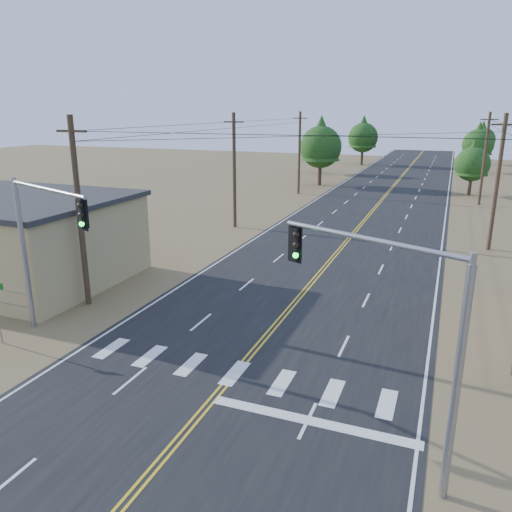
% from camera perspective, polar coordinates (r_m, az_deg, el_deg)
% --- Properties ---
extents(road, '(15.00, 200.00, 0.02)m').
position_cam_1_polar(road, '(40.41, 10.19, 1.50)').
color(road, black).
rests_on(road, ground).
extents(utility_pole_left_near, '(1.80, 0.30, 10.00)m').
position_cam_1_polar(utility_pole_left_near, '(27.57, -19.52, 4.77)').
color(utility_pole_left_near, '#4C3826').
rests_on(utility_pole_left_near, ground).
extents(utility_pole_left_mid, '(1.80, 0.30, 10.00)m').
position_cam_1_polar(utility_pole_left_mid, '(44.45, -2.50, 9.79)').
color(utility_pole_left_mid, '#4C3826').
rests_on(utility_pole_left_mid, ground).
extents(utility_pole_left_far, '(1.80, 0.30, 10.00)m').
position_cam_1_polar(utility_pole_left_far, '(63.18, 4.98, 11.72)').
color(utility_pole_left_far, '#4C3826').
rests_on(utility_pole_left_far, ground).
extents(utility_pole_right_mid, '(1.80, 0.30, 10.00)m').
position_cam_1_polar(utility_pole_right_mid, '(40.85, 25.85, 7.60)').
color(utility_pole_right_mid, '#4C3826').
rests_on(utility_pole_right_mid, ground).
extents(utility_pole_right_far, '(1.80, 0.30, 10.00)m').
position_cam_1_polar(utility_pole_right_far, '(60.70, 24.66, 10.13)').
color(utility_pole_right_far, '#4C3826').
rests_on(utility_pole_right_far, ground).
extents(signal_mast_left, '(5.93, 2.54, 7.31)m').
position_cam_1_polar(signal_mast_left, '(23.86, -23.62, 2.26)').
color(signal_mast_left, gray).
rests_on(signal_mast_left, ground).
extents(signal_mast_right, '(5.45, 2.49, 6.99)m').
position_cam_1_polar(signal_mast_right, '(14.20, 16.23, -7.07)').
color(signal_mast_right, gray).
rests_on(signal_mast_right, ground).
extents(tree_left_near, '(5.73, 5.73, 9.55)m').
position_cam_1_polar(tree_left_near, '(70.67, 7.42, 12.73)').
color(tree_left_near, '#3F2D1E').
rests_on(tree_left_near, ground).
extents(tree_left_mid, '(4.64, 4.64, 7.73)m').
position_cam_1_polar(tree_left_mid, '(84.24, 7.43, 12.54)').
color(tree_left_mid, '#3F2D1E').
rests_on(tree_left_mid, ground).
extents(tree_left_far, '(5.55, 5.55, 9.25)m').
position_cam_1_polar(tree_left_far, '(99.02, 12.15, 13.42)').
color(tree_left_far, '#3F2D1E').
rests_on(tree_left_far, ground).
extents(tree_right_near, '(4.15, 4.15, 6.91)m').
position_cam_1_polar(tree_right_near, '(67.21, 23.54, 9.96)').
color(tree_right_near, '#3F2D1E').
rests_on(tree_right_near, ground).
extents(tree_right_mid, '(5.04, 5.04, 8.39)m').
position_cam_1_polar(tree_right_mid, '(92.54, 24.08, 11.88)').
color(tree_right_mid, '#3F2D1E').
rests_on(tree_right_mid, ground).
extents(tree_right_far, '(4.94, 4.94, 8.23)m').
position_cam_1_polar(tree_right_far, '(107.05, 24.41, 12.22)').
color(tree_right_far, '#3F2D1E').
rests_on(tree_right_far, ground).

